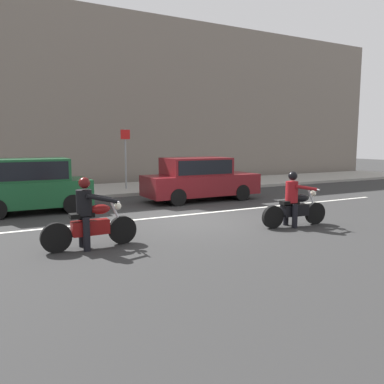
# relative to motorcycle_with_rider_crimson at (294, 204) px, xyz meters

# --- Properties ---
(ground_plane) EXTENTS (80.00, 80.00, 0.00)m
(ground_plane) POSITION_rel_motorcycle_with_rider_crimson_xyz_m (-2.09, 1.98, -0.63)
(ground_plane) COLOR #2B2B2B
(sidewalk_slab) EXTENTS (40.00, 4.40, 0.14)m
(sidewalk_slab) POSITION_rel_motorcycle_with_rider_crimson_xyz_m (-2.09, 9.98, -0.56)
(sidewalk_slab) COLOR #99968E
(sidewalk_slab) RESTS_ON ground_plane
(building_facade) EXTENTS (40.00, 1.40, 9.36)m
(building_facade) POSITION_rel_motorcycle_with_rider_crimson_xyz_m (-2.09, 13.38, 4.05)
(building_facade) COLOR slate
(building_facade) RESTS_ON ground_plane
(lane_marking_stripe) EXTENTS (18.00, 0.14, 0.01)m
(lane_marking_stripe) POSITION_rel_motorcycle_with_rider_crimson_xyz_m (-2.29, 2.88, -0.63)
(lane_marking_stripe) COLOR silver
(lane_marking_stripe) RESTS_ON ground_plane
(motorcycle_with_rider_crimson) EXTENTS (2.06, 0.70, 1.54)m
(motorcycle_with_rider_crimson) POSITION_rel_motorcycle_with_rider_crimson_xyz_m (0.00, 0.00, 0.00)
(motorcycle_with_rider_crimson) COLOR black
(motorcycle_with_rider_crimson) RESTS_ON ground_plane
(motorcycle_with_rider_black_leather) EXTENTS (2.13, 0.70, 1.59)m
(motorcycle_with_rider_black_leather) POSITION_rel_motorcycle_with_rider_crimson_xyz_m (-5.57, 0.39, 0.02)
(motorcycle_with_rider_black_leather) COLOR black
(motorcycle_with_rider_black_leather) RESTS_ON ground_plane
(parked_hatchback_forest_green) EXTENTS (3.65, 1.76, 1.80)m
(parked_hatchback_forest_green) POSITION_rel_motorcycle_with_rider_crimson_xyz_m (-6.24, 5.60, 0.30)
(parked_hatchback_forest_green) COLOR #164C28
(parked_hatchback_forest_green) RESTS_ON ground_plane
(parked_sedan_maroon) EXTENTS (4.61, 1.82, 1.72)m
(parked_sedan_maroon) POSITION_rel_motorcycle_with_rider_crimson_xyz_m (-0.06, 5.41, 0.25)
(parked_sedan_maroon) COLOR maroon
(parked_sedan_maroon) RESTS_ON ground_plane
(street_sign_post) EXTENTS (0.44, 0.08, 2.79)m
(street_sign_post) POSITION_rel_motorcycle_with_rider_crimson_xyz_m (-1.80, 9.37, 1.18)
(street_sign_post) COLOR gray
(street_sign_post) RESTS_ON sidewalk_slab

